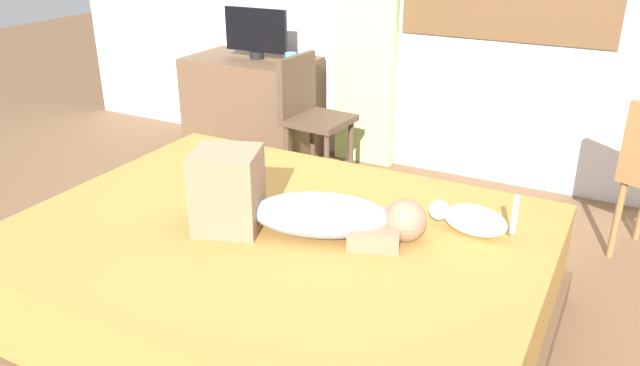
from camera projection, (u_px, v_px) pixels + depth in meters
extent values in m
plane|color=brown|center=(274.00, 346.00, 2.65)|extent=(16.00, 16.00, 0.00)
cube|color=brown|center=(279.00, 313.00, 2.75)|extent=(2.21, 1.68, 0.14)
cube|color=olive|center=(277.00, 265.00, 2.65)|extent=(2.14, 1.63, 0.35)
ellipsoid|color=#8C939E|center=(320.00, 215.00, 2.51)|extent=(0.61, 0.43, 0.17)
sphere|color=#8C664C|center=(406.00, 220.00, 2.47)|extent=(0.17, 0.17, 0.17)
cube|color=#8C664C|center=(228.00, 190.00, 2.53)|extent=(0.33, 0.31, 0.34)
cube|color=#8C664C|center=(375.00, 229.00, 2.50)|extent=(0.28, 0.33, 0.08)
ellipsoid|color=silver|center=(475.00, 221.00, 2.51)|extent=(0.27, 0.12, 0.13)
sphere|color=silver|center=(439.00, 210.00, 2.58)|extent=(0.08, 0.08, 0.08)
cylinder|color=silver|center=(515.00, 215.00, 2.41)|extent=(0.02, 0.02, 0.16)
cube|color=brown|center=(253.00, 108.00, 4.59)|extent=(0.90, 0.56, 0.74)
cylinder|color=black|center=(257.00, 55.00, 4.41)|extent=(0.10, 0.10, 0.05)
cube|color=black|center=(256.00, 30.00, 4.34)|extent=(0.48, 0.04, 0.30)
cylinder|color=teal|center=(291.00, 59.00, 4.22)|extent=(0.08, 0.08, 0.08)
cylinder|color=#4C3828|center=(351.00, 152.00, 4.17)|extent=(0.04, 0.04, 0.44)
cylinder|color=#4C3828|center=(326.00, 167.00, 3.93)|extent=(0.04, 0.04, 0.44)
cylinder|color=#4C3828|center=(312.00, 144.00, 4.32)|extent=(0.04, 0.04, 0.44)
cylinder|color=#4C3828|center=(287.00, 157.00, 4.08)|extent=(0.04, 0.04, 0.44)
cube|color=#4C3828|center=(319.00, 120.00, 4.03)|extent=(0.41, 0.41, 0.04)
cube|color=#4C3828|center=(297.00, 85.00, 4.03)|extent=(0.07, 0.38, 0.38)
cylinder|color=brown|center=(617.00, 220.00, 3.26)|extent=(0.04, 0.04, 0.44)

